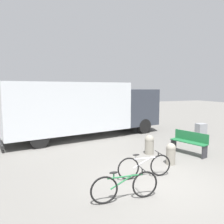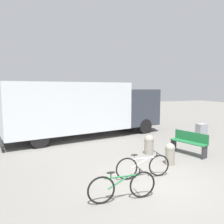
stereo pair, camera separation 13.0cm
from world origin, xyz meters
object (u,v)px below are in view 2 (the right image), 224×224
Objects in this scene: bollard_near_bench at (170,153)px; utility_box at (201,133)px; delivery_truck at (85,107)px; bollard_far_bench at (149,144)px; bicycle_middle at (143,166)px; park_bench at (189,142)px; bicycle_near at (122,186)px.

utility_box is at bearing 31.08° from bollard_near_bench.
bollard_near_bench is (1.66, -5.39, -1.21)m from delivery_truck.
utility_box is at bearing 11.07° from bollard_far_bench.
delivery_truck is at bearing 98.47° from bicycle_middle.
delivery_truck is 5.73m from park_bench.
park_bench reaches higher than bollard_near_bench.
utility_box reaches higher than bicycle_near.
bicycle_middle is at bearing -125.07° from bollard_far_bench.
bollard_far_bench is at bearing -78.21° from delivery_truck.
bicycle_near is 2.17× the size of bollard_far_bench.
bollard_near_bench is at bearing 37.43° from bicycle_near.
bollard_far_bench is 0.84× the size of utility_box.
utility_box is at bearing 36.55° from bicycle_near.
park_bench is (3.12, -4.67, -1.12)m from delivery_truck.
delivery_truck is 6.11m from utility_box.
utility_box is at bearing 35.55° from bicycle_middle.
delivery_truck is at bearing 17.11° from park_bench.
delivery_truck reaches higher than bicycle_middle.
bicycle_near and bicycle_middle have the same top height.
utility_box is (3.26, 1.97, 0.06)m from bollard_near_bench.
delivery_truck is 11.38× the size of bollard_far_bench.
delivery_truck is 6.19m from bicycle_middle.
bollard_far_bench is at bearing 92.50° from bollard_near_bench.
park_bench is 1.98× the size of bollard_far_bench.
bollard_near_bench reaches higher than bicycle_near.
bicycle_near is 2.24× the size of bollard_near_bench.
park_bench is 1.63m from bollard_far_bench.
bollard_far_bench is at bearing 52.02° from park_bench.
bicycle_middle is at bearing 46.10° from bicycle_near.
bollard_far_bench is (-1.51, 0.59, -0.08)m from park_bench.
park_bench is 0.91× the size of bicycle_near.
bicycle_near is 6.85m from utility_box.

